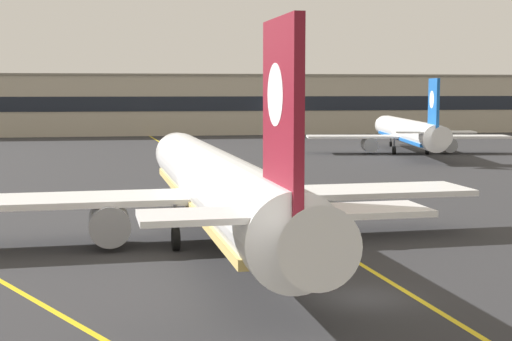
% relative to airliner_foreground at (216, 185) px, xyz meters
% --- Properties ---
extents(ground_plane, '(400.00, 400.00, 0.00)m').
position_rel_airliner_foreground_xyz_m(ground_plane, '(4.90, -12.97, -3.37)').
color(ground_plane, '#2D2D30').
extents(taxiway_centreline, '(13.83, 179.51, 0.01)m').
position_rel_airliner_foreground_xyz_m(taxiway_centreline, '(4.90, 17.03, -3.37)').
color(taxiway_centreline, yellow).
rests_on(taxiway_centreline, ground).
extents(taxiway_lead_in_stripe, '(29.09, 52.76, 0.01)m').
position_rel_airliner_foreground_xyz_m(taxiway_lead_in_stripe, '(-9.10, -10.97, -3.37)').
color(taxiway_lead_in_stripe, yellow).
rests_on(taxiway_lead_in_stripe, ground).
extents(airliner_foreground, '(32.20, 41.51, 11.65)m').
position_rel_airliner_foreground_xyz_m(airliner_foreground, '(0.00, 0.00, 0.00)').
color(airliner_foreground, white).
rests_on(airliner_foreground, ground).
extents(airliner_background, '(28.48, 36.45, 10.25)m').
position_rel_airliner_foreground_xyz_m(airliner_background, '(33.21, 56.24, -0.40)').
color(airliner_background, white).
rests_on(airliner_background, ground).
extents(safety_cone_by_nose_gear, '(0.44, 0.44, 0.55)m').
position_rel_airliner_foreground_xyz_m(safety_cone_by_nose_gear, '(0.76, 15.49, -3.11)').
color(safety_cone_by_nose_gear, orange).
rests_on(safety_cone_by_nose_gear, ground).
extents(terminal_building, '(164.72, 12.40, 11.89)m').
position_rel_airliner_foreground_xyz_m(terminal_building, '(1.32, 107.44, 2.58)').
color(terminal_building, '#B2A893').
rests_on(terminal_building, ground).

